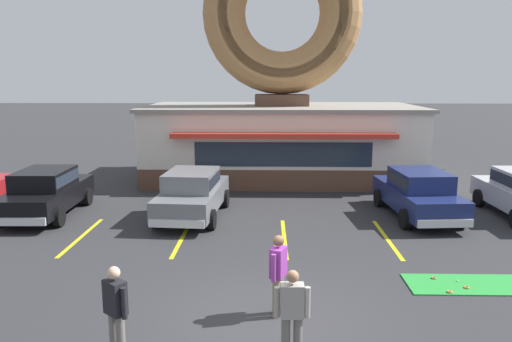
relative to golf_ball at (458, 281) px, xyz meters
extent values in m
plane|color=#2D2D30|center=(-4.39, -1.86, -0.05)|extent=(160.00, 160.00, 0.00)
cube|color=brown|center=(-3.74, 12.14, 0.40)|extent=(12.00, 6.00, 0.90)
cube|color=silver|center=(-3.74, 12.14, 2.00)|extent=(12.00, 6.00, 2.30)
cube|color=gray|center=(-3.74, 12.14, 3.23)|extent=(12.30, 6.30, 0.16)
cube|color=red|center=(-3.74, 8.84, 2.30)|extent=(9.00, 0.60, 0.20)
cube|color=#232D3D|center=(-3.74, 9.13, 1.50)|extent=(7.20, 0.03, 1.00)
cube|color=brown|center=(-3.74, 12.14, 3.56)|extent=(2.40, 1.80, 0.50)
torus|color=#B27F4C|center=(-3.74, 12.14, 7.36)|extent=(7.10, 1.90, 7.10)
torus|color=tan|center=(-3.74, 11.71, 7.36)|extent=(6.25, 1.05, 6.24)
cube|color=green|center=(0.74, -0.13, -0.04)|extent=(3.87, 1.16, 0.03)
torus|color=#D17F47|center=(0.06, -0.36, 0.00)|extent=(0.13, 0.13, 0.04)
torus|color=#D17F47|center=(-0.40, -0.60, 0.00)|extent=(0.13, 0.13, 0.04)
torus|color=#A5724C|center=(-0.49, 0.16, 0.00)|extent=(0.13, 0.13, 0.04)
sphere|color=white|center=(0.00, 0.00, 0.00)|extent=(0.04, 0.04, 0.04)
cube|color=black|center=(-11.85, 5.45, 0.61)|extent=(1.87, 4.44, 0.68)
cube|color=black|center=(-11.85, 5.30, 1.25)|extent=(1.61, 2.14, 0.60)
cube|color=#232D3D|center=(-11.85, 5.30, 1.27)|extent=(1.64, 2.06, 0.36)
cube|color=silver|center=(-11.91, 7.68, 0.37)|extent=(1.67, 0.14, 0.24)
cube|color=silver|center=(-11.80, 3.22, 0.37)|extent=(1.67, 0.14, 0.24)
cylinder|color=black|center=(-12.77, 6.79, 0.27)|extent=(0.24, 0.65, 0.64)
cylinder|color=black|center=(-11.01, 6.83, 0.27)|extent=(0.24, 0.65, 0.64)
cylinder|color=black|center=(-12.70, 4.06, 0.27)|extent=(0.24, 0.65, 0.64)
cylinder|color=black|center=(-10.94, 4.11, 0.27)|extent=(0.24, 0.65, 0.64)
cube|color=slate|center=(-6.88, 5.35, 0.61)|extent=(2.07, 4.52, 0.68)
cube|color=slate|center=(-6.89, 5.20, 1.25)|extent=(1.71, 2.21, 0.60)
cube|color=#232D3D|center=(-6.89, 5.20, 1.27)|extent=(1.73, 2.13, 0.36)
cube|color=silver|center=(-6.72, 7.57, 0.37)|extent=(1.67, 0.22, 0.24)
cube|color=silver|center=(-7.04, 3.13, 0.37)|extent=(1.67, 0.22, 0.24)
cylinder|color=black|center=(-7.66, 6.77, 0.27)|extent=(0.27, 0.65, 0.64)
cylinder|color=black|center=(-5.90, 6.65, 0.27)|extent=(0.27, 0.65, 0.64)
cylinder|color=black|center=(-7.85, 4.05, 0.27)|extent=(0.27, 0.65, 0.64)
cylinder|color=black|center=(-6.10, 3.93, 0.27)|extent=(0.27, 0.65, 0.64)
cube|color=navy|center=(0.67, 5.54, 0.61)|extent=(2.11, 4.53, 0.68)
cube|color=navy|center=(0.68, 5.39, 1.25)|extent=(1.72, 2.22, 0.60)
cube|color=#232D3D|center=(0.68, 5.39, 1.27)|extent=(1.74, 2.14, 0.36)
cube|color=silver|center=(0.49, 7.77, 0.37)|extent=(1.67, 0.23, 0.24)
cube|color=silver|center=(0.85, 3.32, 0.37)|extent=(1.67, 0.23, 0.24)
cylinder|color=black|center=(-0.32, 6.83, 0.27)|extent=(0.27, 0.66, 0.64)
cylinder|color=black|center=(1.44, 6.97, 0.27)|extent=(0.27, 0.66, 0.64)
cylinder|color=black|center=(-0.10, 4.11, 0.27)|extent=(0.27, 0.66, 0.64)
cylinder|color=black|center=(1.66, 4.25, 0.27)|extent=(0.27, 0.66, 0.64)
cube|color=silver|center=(4.19, 7.80, 0.37)|extent=(1.67, 0.12, 0.24)
cylinder|color=black|center=(3.33, 6.92, 0.27)|extent=(0.23, 0.64, 0.64)
cube|color=silver|center=(-14.70, 7.85, 0.37)|extent=(1.67, 0.23, 0.24)
cylinder|color=black|center=(-13.90, 6.92, 0.27)|extent=(0.27, 0.66, 0.64)
cylinder|color=slate|center=(-6.97, -3.19, 0.35)|extent=(0.15, 0.15, 0.79)
cylinder|color=slate|center=(-6.81, -3.31, 0.35)|extent=(0.15, 0.15, 0.79)
cube|color=black|center=(-6.89, -3.25, 1.03)|extent=(0.45, 0.43, 0.58)
cylinder|color=black|center=(-7.08, -3.09, 1.00)|extent=(0.10, 0.10, 0.53)
cylinder|color=black|center=(-6.69, -3.41, 1.00)|extent=(0.10, 0.10, 0.53)
sphere|color=beige|center=(-6.89, -3.25, 1.46)|extent=(0.21, 0.21, 0.21)
cylinder|color=slate|center=(-3.87, -3.26, 0.34)|extent=(0.15, 0.15, 0.78)
cylinder|color=slate|center=(-4.07, -3.26, 0.34)|extent=(0.15, 0.15, 0.78)
cube|color=gray|center=(-3.97, -3.26, 1.01)|extent=(0.39, 0.25, 0.57)
cylinder|color=gray|center=(-3.72, -3.25, 0.98)|extent=(0.10, 0.10, 0.52)
cylinder|color=gray|center=(-4.22, -3.27, 0.98)|extent=(0.10, 0.10, 0.52)
sphere|color=#9E7051|center=(-3.97, -3.26, 1.43)|extent=(0.21, 0.21, 0.21)
cylinder|color=#7F7056|center=(-4.20, -1.76, 0.35)|extent=(0.15, 0.15, 0.81)
cylinder|color=#7F7056|center=(-4.12, -1.58, 0.35)|extent=(0.15, 0.15, 0.81)
cube|color=#8C3393|center=(-4.16, -1.67, 1.06)|extent=(0.37, 0.44, 0.59)
cylinder|color=#8C3393|center=(-4.26, -1.90, 1.03)|extent=(0.10, 0.10, 0.55)
cylinder|color=#8C3393|center=(-4.07, -1.44, 1.03)|extent=(0.10, 0.10, 0.55)
sphere|color=brown|center=(-4.16, -1.67, 1.49)|extent=(0.22, 0.22, 0.22)
cylinder|color=#51565B|center=(2.57, 8.86, 0.42)|extent=(0.56, 0.56, 0.95)
torus|color=#303437|center=(2.57, 8.86, 0.90)|extent=(0.57, 0.57, 0.05)
cube|color=yellow|center=(-9.88, 3.14, -0.05)|extent=(0.12, 3.60, 0.01)
cube|color=yellow|center=(-6.88, 3.14, -0.05)|extent=(0.12, 3.60, 0.01)
cube|color=yellow|center=(-3.88, 3.14, -0.05)|extent=(0.12, 3.60, 0.01)
cube|color=yellow|center=(-0.88, 3.14, -0.05)|extent=(0.12, 3.60, 0.01)
camera|label=1|loc=(-4.39, -10.88, 4.61)|focal=35.00mm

